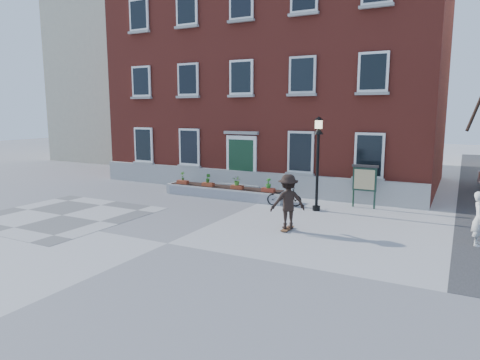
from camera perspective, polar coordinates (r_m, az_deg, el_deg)
The scene contains 10 objects.
ground at distance 13.86m, azimuth -9.66°, elevation -8.33°, with size 100.00×100.00×0.00m, color #A0A0A3.
checker_patch at distance 18.63m, azimuth -22.63°, elevation -4.36°, with size 6.00×6.00×0.01m, color #58585A.
distant_building at distance 40.18m, azimuth -13.17°, elevation 12.31°, with size 10.00×12.00×13.00m, color beige.
bicycle at distance 18.93m, azimuth 5.92°, elevation -2.25°, with size 0.53×1.53×0.81m, color black.
bystander at distance 15.19m, azimuth 29.29°, elevation -4.52°, with size 0.62×0.41×1.70m, color silver.
brick_building at distance 26.53m, azimuth 5.40°, elevation 13.81°, with size 18.40×10.85×12.60m.
planter_assembly at distance 20.68m, azimuth -2.01°, elevation -1.51°, with size 6.20×1.12×1.15m.
lamp_post at distance 17.93m, azimuth 10.35°, elevation 3.91°, with size 0.40×0.40×3.93m.
notice_board at distance 19.06m, azimuth 16.28°, elevation 0.13°, with size 1.10×0.16×1.87m.
skateboarder at distance 14.97m, azimuth 6.40°, elevation -2.88°, with size 1.41×1.31×1.99m.
Camera 1 is at (8.09, -10.47, 4.14)m, focal length 32.00 mm.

